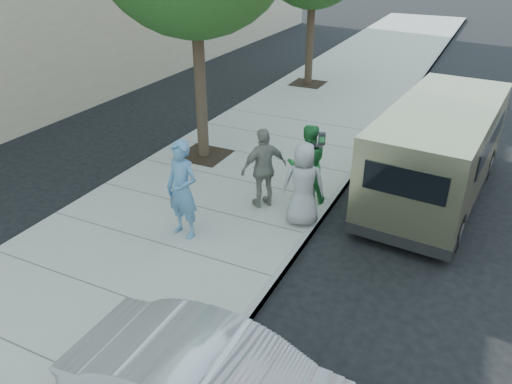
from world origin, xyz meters
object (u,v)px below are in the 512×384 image
at_px(van, 439,150).
at_px(person_officer, 182,190).
at_px(parking_meter, 316,153).
at_px(person_striped_polo, 264,168).
at_px(person_gray_shirt, 303,184).
at_px(person_green_shirt, 307,164).

distance_m(van, person_officer, 5.58).
xyz_separation_m(parking_meter, van, (2.18, 1.71, -0.18)).
height_order(van, person_striped_polo, van).
bearing_deg(van, parking_meter, -136.74).
bearing_deg(van, person_gray_shirt, -124.27).
bearing_deg(person_green_shirt, person_gray_shirt, 76.30).
relative_size(parking_meter, person_striped_polo, 0.93).
relative_size(parking_meter, person_gray_shirt, 0.94).
distance_m(person_gray_shirt, person_striped_polo, 1.02).
bearing_deg(person_gray_shirt, person_striped_polo, -39.52).
distance_m(parking_meter, person_gray_shirt, 0.92).
distance_m(person_green_shirt, person_striped_polo, 0.92).
height_order(parking_meter, person_officer, person_officer).
bearing_deg(parking_meter, person_officer, -150.66).
xyz_separation_m(van, person_gray_shirt, (-2.11, -2.57, -0.13)).
height_order(parking_meter, van, van).
relative_size(van, person_gray_shirt, 3.49).
bearing_deg(person_striped_polo, person_green_shirt, 167.05).
height_order(van, person_green_shirt, van).
bearing_deg(person_gray_shirt, person_green_shirt, -95.80).
relative_size(person_green_shirt, person_gray_shirt, 1.02).
xyz_separation_m(person_officer, person_green_shirt, (1.59, 2.25, -0.09)).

